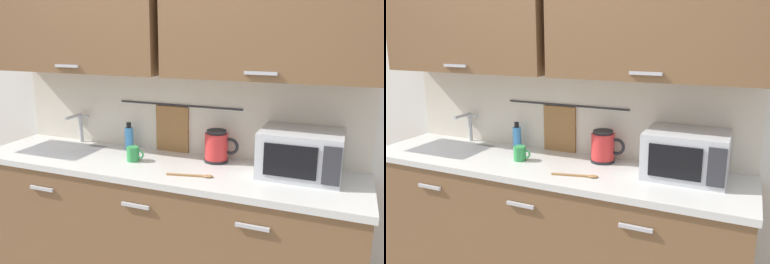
% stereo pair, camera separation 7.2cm
% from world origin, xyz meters
% --- Properties ---
extents(counter_unit, '(2.53, 0.64, 0.90)m').
position_xyz_m(counter_unit, '(-0.01, 0.30, 0.46)').
color(counter_unit, brown).
rests_on(counter_unit, ground).
extents(back_wall_assembly, '(3.70, 0.41, 2.50)m').
position_xyz_m(back_wall_assembly, '(-0.00, 0.53, 1.52)').
color(back_wall_assembly, silver).
rests_on(back_wall_assembly, ground).
extents(sink_faucet, '(0.09, 0.17, 0.22)m').
position_xyz_m(sink_faucet, '(-0.78, 0.53, 1.04)').
color(sink_faucet, '#B2B5BA').
rests_on(sink_faucet, counter_unit).
extents(microwave, '(0.46, 0.35, 0.27)m').
position_xyz_m(microwave, '(0.86, 0.41, 1.04)').
color(microwave, silver).
rests_on(microwave, counter_unit).
extents(electric_kettle, '(0.23, 0.16, 0.21)m').
position_xyz_m(electric_kettle, '(0.33, 0.48, 1.00)').
color(electric_kettle, black).
rests_on(electric_kettle, counter_unit).
extents(dish_soap_bottle, '(0.06, 0.06, 0.20)m').
position_xyz_m(dish_soap_bottle, '(-0.34, 0.50, 0.99)').
color(dish_soap_bottle, '#3F8CD8').
rests_on(dish_soap_bottle, counter_unit).
extents(mug_near_sink, '(0.12, 0.08, 0.09)m').
position_xyz_m(mug_near_sink, '(-0.18, 0.28, 0.95)').
color(mug_near_sink, green).
rests_on(mug_near_sink, counter_unit).
extents(wooden_spoon, '(0.27, 0.09, 0.01)m').
position_xyz_m(wooden_spoon, '(0.30, 0.16, 0.91)').
color(wooden_spoon, '#9E7042').
rests_on(wooden_spoon, counter_unit).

